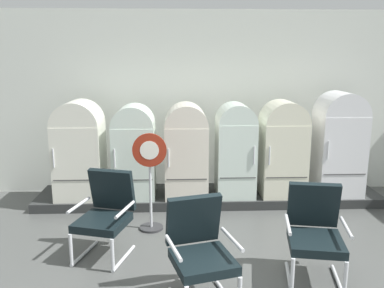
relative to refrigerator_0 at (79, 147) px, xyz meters
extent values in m
cube|color=silver|center=(2.01, 0.73, 0.59)|extent=(11.76, 0.12, 3.03)
cube|color=#47443F|center=(2.01, 0.73, 1.75)|extent=(11.76, 0.07, 0.06)
cube|color=#2B2D2C|center=(2.01, 0.09, -0.86)|extent=(5.43, 0.95, 0.14)
cube|color=silver|center=(0.00, 0.00, -0.22)|extent=(0.71, 0.68, 1.14)
cylinder|color=silver|center=(0.00, 0.00, 0.35)|extent=(0.71, 0.67, 0.71)
cube|color=#383838|center=(0.00, -0.35, -0.42)|extent=(0.65, 0.01, 0.01)
cylinder|color=silver|center=(-0.30, -0.36, -0.08)|extent=(0.02, 0.02, 0.28)
cube|color=silver|center=(0.84, -0.02, -0.23)|extent=(0.63, 0.64, 1.12)
cylinder|color=silver|center=(0.84, -0.02, 0.33)|extent=(0.63, 0.62, 0.63)
cube|color=#383838|center=(0.84, -0.35, -0.43)|extent=(0.58, 0.01, 0.01)
cylinder|color=silver|center=(0.58, -0.36, -0.09)|extent=(0.02, 0.02, 0.28)
cube|color=silver|center=(1.64, 0.01, -0.23)|extent=(0.65, 0.70, 1.12)
cylinder|color=silver|center=(1.64, 0.01, 0.33)|extent=(0.65, 0.69, 0.65)
cube|color=#383838|center=(1.64, -0.35, -0.43)|extent=(0.60, 0.01, 0.01)
cylinder|color=silver|center=(1.37, -0.36, -0.10)|extent=(0.02, 0.02, 0.28)
cube|color=silver|center=(2.40, -0.03, -0.21)|extent=(0.58, 0.63, 1.16)
cylinder|color=silver|center=(2.40, -0.03, 0.37)|extent=(0.58, 0.62, 0.58)
cube|color=#383838|center=(2.40, -0.35, -0.42)|extent=(0.54, 0.01, 0.01)
cylinder|color=silver|center=(2.63, -0.36, -0.07)|extent=(0.02, 0.02, 0.28)
cube|color=silver|center=(3.14, -0.03, -0.21)|extent=(0.68, 0.62, 1.15)
cylinder|color=silver|center=(3.14, -0.03, 0.36)|extent=(0.68, 0.61, 0.68)
cube|color=#383838|center=(3.14, -0.35, -0.42)|extent=(0.62, 0.01, 0.01)
cylinder|color=silver|center=(2.86, -0.36, -0.08)|extent=(0.02, 0.02, 0.28)
cube|color=white|center=(4.02, -0.03, -0.15)|extent=(0.70, 0.63, 1.27)
cylinder|color=white|center=(4.02, -0.03, 0.48)|extent=(0.70, 0.62, 0.70)
cube|color=#383838|center=(4.02, -0.35, -0.38)|extent=(0.64, 0.01, 0.01)
cylinder|color=silver|center=(3.73, -0.36, 0.00)|extent=(0.02, 0.02, 0.28)
cylinder|color=silver|center=(0.39, -1.68, -0.91)|extent=(0.21, 0.60, 0.04)
cylinder|color=silver|center=(0.31, -1.95, -0.72)|extent=(0.05, 0.05, 0.37)
cylinder|color=silver|center=(0.86, -1.82, -0.91)|extent=(0.21, 0.60, 0.04)
cylinder|color=silver|center=(0.78, -2.10, -0.72)|extent=(0.05, 0.05, 0.37)
cube|color=black|center=(0.63, -1.75, -0.49)|extent=(0.67, 0.68, 0.09)
cube|color=black|center=(0.71, -1.47, -0.19)|extent=(0.56, 0.32, 0.51)
cylinder|color=silver|center=(0.35, -1.67, -0.31)|extent=(0.18, 0.49, 0.04)
cylinder|color=silver|center=(0.90, -1.83, -0.31)|extent=(0.18, 0.49, 0.04)
cylinder|color=silver|center=(2.65, -2.31, -0.91)|extent=(0.15, 0.61, 0.04)
cylinder|color=silver|center=(2.60, -2.59, -0.72)|extent=(0.05, 0.05, 0.37)
cylinder|color=silver|center=(3.14, -2.40, -0.91)|extent=(0.15, 0.61, 0.04)
cylinder|color=silver|center=(3.09, -2.68, -0.72)|extent=(0.05, 0.05, 0.37)
cube|color=black|center=(2.90, -2.36, -0.49)|extent=(0.63, 0.64, 0.09)
cube|color=black|center=(2.95, -2.07, -0.19)|extent=(0.56, 0.27, 0.51)
cylinder|color=silver|center=(2.62, -2.31, -0.31)|extent=(0.13, 0.50, 0.04)
cylinder|color=silver|center=(3.18, -2.41, -0.31)|extent=(0.13, 0.50, 0.04)
cube|color=black|center=(1.72, -2.70, -0.49)|extent=(0.66, 0.68, 0.09)
cube|color=black|center=(1.64, -2.42, -0.19)|extent=(0.56, 0.31, 0.51)
cylinder|color=silver|center=(1.44, -2.78, -0.31)|extent=(0.17, 0.49, 0.04)
cylinder|color=silver|center=(2.00, -2.63, -0.31)|extent=(0.17, 0.49, 0.04)
cylinder|color=#2D2D30|center=(1.14, -0.97, -0.91)|extent=(0.32, 0.32, 0.03)
cylinder|color=silver|center=(1.14, -0.97, -0.36)|extent=(0.04, 0.04, 1.07)
cylinder|color=maroon|center=(1.14, -1.00, 0.18)|extent=(0.45, 0.02, 0.45)
cylinder|color=white|center=(1.14, -1.01, 0.18)|extent=(0.25, 0.00, 0.25)
camera|label=1|loc=(1.47, -6.18, 1.40)|focal=38.36mm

